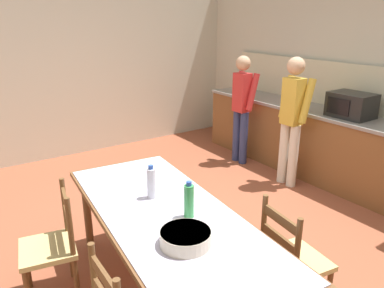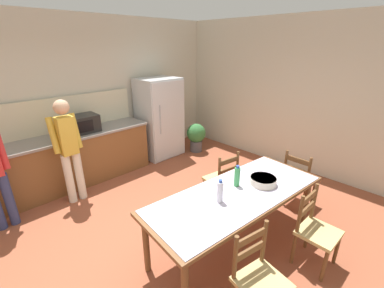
{
  "view_description": "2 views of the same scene",
  "coord_description": "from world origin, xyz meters",
  "px_view_note": "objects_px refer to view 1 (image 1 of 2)",
  "views": [
    {
      "loc": [
        2.57,
        -1.93,
        2.1
      ],
      "look_at": [
        -0.16,
        -0.06,
        0.98
      ],
      "focal_mm": 35.0,
      "sensor_mm": 36.0,
      "label": 1
    },
    {
      "loc": [
        -1.66,
        -2.21,
        2.4
      ],
      "look_at": [
        0.5,
        0.0,
        1.18
      ],
      "focal_mm": 24.0,
      "sensor_mm": 36.0,
      "label": 2
    }
  ],
  "objects_px": {
    "chair_side_far_right": "(292,260)",
    "chair_side_near_left": "(53,246)",
    "microwave": "(351,105)",
    "dining_table": "(168,222)",
    "serving_bowl": "(186,237)",
    "person_at_counter": "(292,115)",
    "bottle_near_centre": "(151,183)",
    "bottle_off_centre": "(189,201)",
    "person_at_sink": "(242,104)"
  },
  "relations": [
    {
      "from": "chair_side_far_right",
      "to": "chair_side_near_left",
      "type": "xyz_separation_m",
      "value": [
        -1.15,
        -1.37,
        0.0
      ]
    },
    {
      "from": "microwave",
      "to": "dining_table",
      "type": "bearing_deg",
      "value": -79.71
    },
    {
      "from": "dining_table",
      "to": "serving_bowl",
      "type": "height_order",
      "value": "serving_bowl"
    },
    {
      "from": "serving_bowl",
      "to": "person_at_counter",
      "type": "xyz_separation_m",
      "value": [
        -1.38,
        2.53,
        0.11
      ]
    },
    {
      "from": "bottle_near_centre",
      "to": "bottle_off_centre",
      "type": "bearing_deg",
      "value": 10.19
    },
    {
      "from": "bottle_near_centre",
      "to": "serving_bowl",
      "type": "relative_size",
      "value": 0.84
    },
    {
      "from": "serving_bowl",
      "to": "chair_side_far_right",
      "type": "relative_size",
      "value": 0.35
    },
    {
      "from": "bottle_off_centre",
      "to": "person_at_sink",
      "type": "xyz_separation_m",
      "value": [
        -2.08,
        2.34,
        -0.0
      ]
    },
    {
      "from": "dining_table",
      "to": "chair_side_near_left",
      "type": "relative_size",
      "value": 2.58
    },
    {
      "from": "person_at_counter",
      "to": "serving_bowl",
      "type": "bearing_deg",
      "value": -151.31
    },
    {
      "from": "person_at_counter",
      "to": "bottle_off_centre",
      "type": "bearing_deg",
      "value": -154.31
    },
    {
      "from": "chair_side_far_right",
      "to": "person_at_counter",
      "type": "relative_size",
      "value": 0.55
    },
    {
      "from": "dining_table",
      "to": "chair_side_far_right",
      "type": "distance_m",
      "value": 0.93
    },
    {
      "from": "dining_table",
      "to": "bottle_off_centre",
      "type": "distance_m",
      "value": 0.25
    },
    {
      "from": "microwave",
      "to": "bottle_near_centre",
      "type": "xyz_separation_m",
      "value": [
        0.25,
        -2.91,
        -0.19
      ]
    },
    {
      "from": "bottle_off_centre",
      "to": "serving_bowl",
      "type": "bearing_deg",
      "value": -37.64
    },
    {
      "from": "bottle_off_centre",
      "to": "person_at_sink",
      "type": "distance_m",
      "value": 3.13
    },
    {
      "from": "chair_side_near_left",
      "to": "serving_bowl",
      "type": "bearing_deg",
      "value": 41.86
    },
    {
      "from": "microwave",
      "to": "person_at_counter",
      "type": "relative_size",
      "value": 0.3
    },
    {
      "from": "dining_table",
      "to": "chair_side_far_right",
      "type": "bearing_deg",
      "value": 49.92
    },
    {
      "from": "person_at_sink",
      "to": "person_at_counter",
      "type": "height_order",
      "value": "person_at_counter"
    },
    {
      "from": "dining_table",
      "to": "bottle_near_centre",
      "type": "xyz_separation_m",
      "value": [
        -0.28,
        0.03,
        0.2
      ]
    },
    {
      "from": "bottle_near_centre",
      "to": "person_at_sink",
      "type": "xyz_separation_m",
      "value": [
        -1.67,
        2.42,
        -0.0
      ]
    },
    {
      "from": "serving_bowl",
      "to": "bottle_off_centre",
      "type": "bearing_deg",
      "value": 142.36
    },
    {
      "from": "microwave",
      "to": "person_at_sink",
      "type": "distance_m",
      "value": 1.52
    },
    {
      "from": "bottle_near_centre",
      "to": "microwave",
      "type": "bearing_deg",
      "value": 94.92
    },
    {
      "from": "dining_table",
      "to": "person_at_counter",
      "type": "height_order",
      "value": "person_at_counter"
    },
    {
      "from": "microwave",
      "to": "bottle_off_centre",
      "type": "bearing_deg",
      "value": -76.96
    },
    {
      "from": "bottle_near_centre",
      "to": "chair_side_near_left",
      "type": "bearing_deg",
      "value": -112.34
    },
    {
      "from": "chair_side_far_right",
      "to": "chair_side_near_left",
      "type": "height_order",
      "value": "same"
    },
    {
      "from": "dining_table",
      "to": "person_at_counter",
      "type": "xyz_separation_m",
      "value": [
        -0.99,
        2.42,
        0.23
      ]
    },
    {
      "from": "bottle_off_centre",
      "to": "chair_side_far_right",
      "type": "bearing_deg",
      "value": 52.25
    },
    {
      "from": "person_at_sink",
      "to": "person_at_counter",
      "type": "relative_size",
      "value": 0.96
    },
    {
      "from": "dining_table",
      "to": "person_at_counter",
      "type": "relative_size",
      "value": 1.42
    },
    {
      "from": "chair_side_far_right",
      "to": "dining_table",
      "type": "bearing_deg",
      "value": 58.46
    },
    {
      "from": "dining_table",
      "to": "bottle_near_centre",
      "type": "height_order",
      "value": "bottle_near_centre"
    },
    {
      "from": "bottle_off_centre",
      "to": "dining_table",
      "type": "bearing_deg",
      "value": -141.0
    },
    {
      "from": "serving_bowl",
      "to": "person_at_sink",
      "type": "xyz_separation_m",
      "value": [
        -2.35,
        2.55,
        0.07
      ]
    },
    {
      "from": "microwave",
      "to": "serving_bowl",
      "type": "height_order",
      "value": "microwave"
    },
    {
      "from": "chair_side_near_left",
      "to": "person_at_counter",
      "type": "distance_m",
      "value": 3.18
    },
    {
      "from": "serving_bowl",
      "to": "chair_side_far_right",
      "type": "bearing_deg",
      "value": 76.63
    },
    {
      "from": "microwave",
      "to": "serving_bowl",
      "type": "bearing_deg",
      "value": -73.13
    },
    {
      "from": "bottle_near_centre",
      "to": "person_at_sink",
      "type": "distance_m",
      "value": 2.94
    },
    {
      "from": "chair_side_near_left",
      "to": "chair_side_far_right",
      "type": "bearing_deg",
      "value": 60.75
    },
    {
      "from": "dining_table",
      "to": "chair_side_far_right",
      "type": "relative_size",
      "value": 2.58
    },
    {
      "from": "bottle_near_centre",
      "to": "bottle_off_centre",
      "type": "xyz_separation_m",
      "value": [
        0.41,
        0.07,
        0.0
      ]
    },
    {
      "from": "microwave",
      "to": "person_at_counter",
      "type": "height_order",
      "value": "person_at_counter"
    },
    {
      "from": "bottle_off_centre",
      "to": "bottle_near_centre",
      "type": "bearing_deg",
      "value": -169.81
    },
    {
      "from": "bottle_near_centre",
      "to": "chair_side_near_left",
      "type": "relative_size",
      "value": 0.3
    },
    {
      "from": "serving_bowl",
      "to": "bottle_near_centre",
      "type": "bearing_deg",
      "value": 168.91
    }
  ]
}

